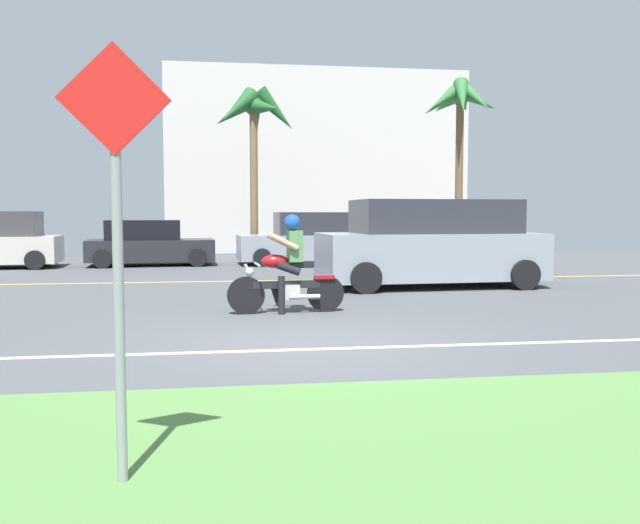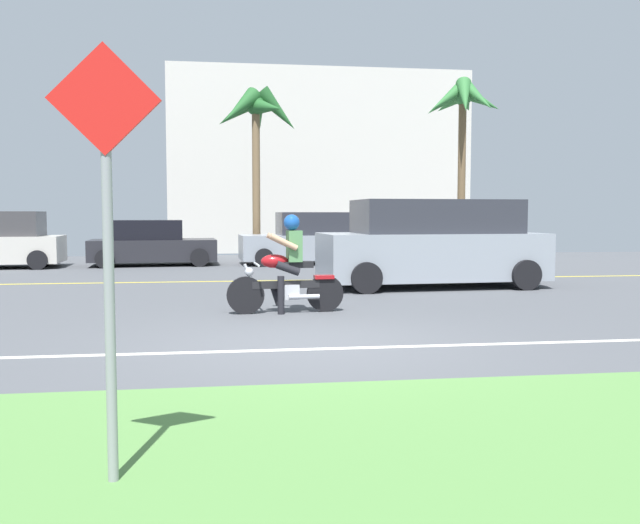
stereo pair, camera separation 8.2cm
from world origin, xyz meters
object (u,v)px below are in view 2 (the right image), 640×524
(motorcyclist, at_px, (287,271))
(parked_car_1, at_px, (151,244))
(suv_nearby, at_px, (433,244))
(palm_tree_1, at_px, (462,109))
(parked_car_2, at_px, (313,240))
(street_sign, at_px, (107,223))
(palm_tree_0, at_px, (256,117))

(motorcyclist, xyz_separation_m, parked_car_1, (-3.31, 10.58, -0.01))
(suv_nearby, bearing_deg, palm_tree_1, 66.71)
(parked_car_2, height_order, palm_tree_1, palm_tree_1)
(motorcyclist, xyz_separation_m, parked_car_2, (1.77, 10.48, 0.09))
(parked_car_2, distance_m, street_sign, 17.64)
(palm_tree_1, distance_m, street_sign, 21.21)
(motorcyclist, height_order, suv_nearby, suv_nearby)
(palm_tree_1, bearing_deg, parked_car_1, -171.83)
(palm_tree_0, bearing_deg, parked_car_1, -157.15)
(street_sign, bearing_deg, palm_tree_0, 85.02)
(palm_tree_0, xyz_separation_m, street_sign, (-1.64, -18.80, -3.28))
(motorcyclist, relative_size, street_sign, 0.75)
(parked_car_1, xyz_separation_m, street_sign, (1.71, -17.39, 0.88))
(suv_nearby, distance_m, palm_tree_0, 9.99)
(suv_nearby, bearing_deg, parked_car_2, 104.08)
(street_sign, bearing_deg, palm_tree_1, 64.94)
(suv_nearby, xyz_separation_m, parked_car_2, (-1.76, 7.01, -0.16))
(street_sign, bearing_deg, parked_car_2, 78.96)
(parked_car_1, height_order, palm_tree_0, palm_tree_0)
(motorcyclist, relative_size, parked_car_2, 0.42)
(motorcyclist, xyz_separation_m, palm_tree_1, (7.23, 12.09, 4.62))
(street_sign, bearing_deg, motorcyclist, 76.74)
(parked_car_1, bearing_deg, motorcyclist, -72.60)
(motorcyclist, bearing_deg, palm_tree_1, 59.10)
(palm_tree_0, bearing_deg, motorcyclist, -90.15)
(suv_nearby, xyz_separation_m, street_sign, (-5.13, -10.29, 0.62))
(suv_nearby, bearing_deg, parked_car_1, 133.92)
(parked_car_1, distance_m, palm_tree_0, 5.53)
(motorcyclist, bearing_deg, street_sign, -103.26)
(palm_tree_1, height_order, street_sign, palm_tree_1)
(motorcyclist, distance_m, suv_nearby, 4.96)
(motorcyclist, distance_m, palm_tree_0, 12.69)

